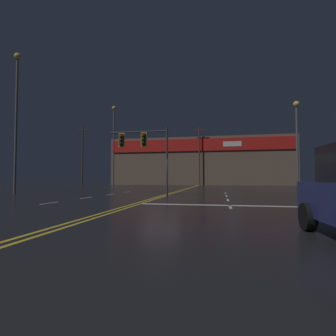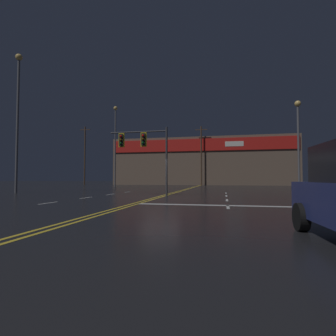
% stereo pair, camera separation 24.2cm
% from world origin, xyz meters
% --- Properties ---
extents(ground_plane, '(200.00, 200.00, 0.00)m').
position_xyz_m(ground_plane, '(0.00, 0.00, 0.00)').
color(ground_plane, black).
extents(road_markings, '(12.75, 60.00, 0.01)m').
position_xyz_m(road_markings, '(0.74, -0.83, 0.00)').
color(road_markings, gold).
rests_on(road_markings, ground).
extents(traffic_signal_median, '(4.14, 0.36, 4.70)m').
position_xyz_m(traffic_signal_median, '(-1.40, 0.49, 3.56)').
color(traffic_signal_median, '#38383D').
rests_on(traffic_signal_median, ground).
extents(streetlight_near_right, '(0.56, 0.56, 8.48)m').
position_xyz_m(streetlight_near_right, '(10.94, 9.39, 5.50)').
color(streetlight_near_right, '#59595E').
rests_on(streetlight_near_right, ground).
extents(streetlight_median_approach, '(0.56, 0.56, 11.61)m').
position_xyz_m(streetlight_median_approach, '(-11.06, 18.12, 7.21)').
color(streetlight_median_approach, '#59595E').
rests_on(streetlight_median_approach, ground).
extents(streetlight_far_left, '(0.56, 0.56, 11.81)m').
position_xyz_m(streetlight_far_left, '(-12.84, 1.96, 7.31)').
color(streetlight_far_left, '#59595E').
rests_on(streetlight_far_left, ground).
extents(building_backdrop, '(34.19, 10.23, 8.93)m').
position_xyz_m(building_backdrop, '(0.00, 35.98, 4.48)').
color(building_backdrop, brown).
rests_on(building_backdrop, ground).
extents(utility_pole_row, '(48.05, 0.26, 11.65)m').
position_xyz_m(utility_pole_row, '(0.32, 30.13, 5.83)').
color(utility_pole_row, '#4C3828').
rests_on(utility_pole_row, ground).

